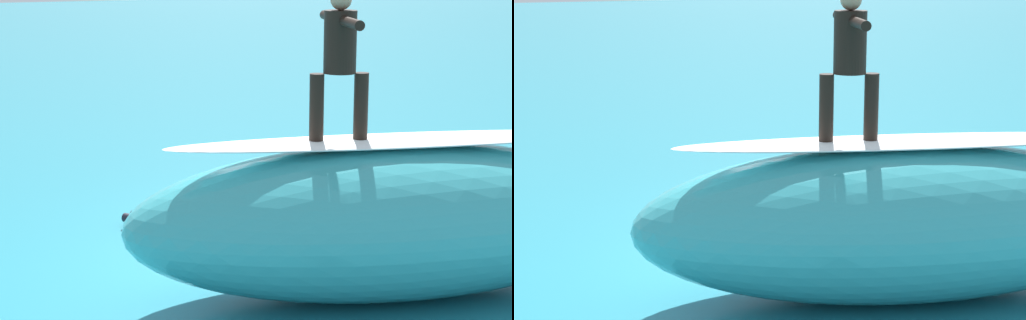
{
  "view_description": "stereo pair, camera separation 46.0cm",
  "coord_description": "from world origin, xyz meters",
  "views": [
    {
      "loc": [
        4.84,
        10.36,
        3.88
      ],
      "look_at": [
        0.69,
        0.43,
        1.36
      ],
      "focal_mm": 63.21,
      "sensor_mm": 36.0,
      "label": 1
    },
    {
      "loc": [
        4.41,
        10.53,
        3.88
      ],
      "look_at": [
        0.69,
        0.43,
        1.36
      ],
      "focal_mm": 63.21,
      "sensor_mm": 36.0,
      "label": 2
    }
  ],
  "objects": [
    {
      "name": "surfer_paddling",
      "position": [
        1.18,
        -1.01,
        0.21
      ],
      "size": [
        1.14,
        1.54,
        0.31
      ],
      "rotation": [
        0.0,
        0.0,
        2.16
      ],
      "color": "black",
      "rests_on": "surfboard_paddling"
    },
    {
      "name": "wave_crest",
      "position": [
        -0.37,
        1.91,
        0.88
      ],
      "size": [
        6.43,
        3.5,
        1.77
      ],
      "primitive_type": "ellipsoid",
      "rotation": [
        0.0,
        0.0,
        -0.21
      ],
      "color": "teal",
      "rests_on": "ground_plane"
    },
    {
      "name": "surfer_riding",
      "position": [
        0.27,
        1.77,
        2.8
      ],
      "size": [
        0.64,
        1.54,
        1.65
      ],
      "rotation": [
        0.0,
        0.0,
        -0.24
      ],
      "color": "black",
      "rests_on": "surfboard_riding"
    },
    {
      "name": "foam_patch_near",
      "position": [
        0.22,
        -2.58,
        0.05
      ],
      "size": [
        0.76,
        0.78,
        0.1
      ],
      "primitive_type": "ellipsoid",
      "rotation": [
        0.0,
        0.0,
        1.94
      ],
      "color": "white",
      "rests_on": "ground_plane"
    },
    {
      "name": "surfboard_paddling",
      "position": [
        1.11,
        -0.9,
        0.04
      ],
      "size": [
        1.51,
        1.92,
        0.08
      ],
      "primitive_type": "ellipsoid",
      "rotation": [
        0.0,
        0.0,
        2.16
      ],
      "color": "yellow",
      "rests_on": "ground_plane"
    },
    {
      "name": "wave_foam_lip",
      "position": [
        -0.37,
        1.91,
        1.81
      ],
      "size": [
        5.23,
        1.88,
        0.08
      ],
      "primitive_type": "ellipsoid",
      "rotation": [
        0.0,
        0.0,
        -0.21
      ],
      "color": "white",
      "rests_on": "wave_crest"
    },
    {
      "name": "surfboard_riding",
      "position": [
        0.27,
        1.77,
        1.8
      ],
      "size": [
        2.03,
        1.0,
        0.07
      ],
      "primitive_type": "ellipsoid",
      "rotation": [
        0.0,
        0.0,
        -0.24
      ],
      "color": "#E0563D",
      "rests_on": "wave_crest"
    },
    {
      "name": "ground_plane",
      "position": [
        0.0,
        0.0,
        0.0
      ],
      "size": [
        120.0,
        120.0,
        0.0
      ],
      "primitive_type": "plane",
      "color": "teal"
    }
  ]
}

